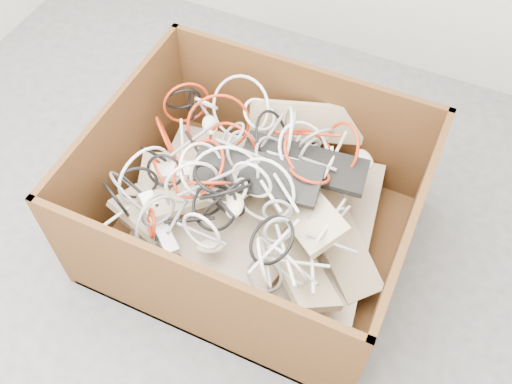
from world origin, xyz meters
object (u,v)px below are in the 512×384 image
at_px(vga_plug, 337,225).
at_px(cardboard_box, 250,218).
at_px(power_strip_right, 158,223).
at_px(power_strip_left, 192,171).

bearing_deg(vga_plug, cardboard_box, -141.05).
bearing_deg(power_strip_right, power_strip_left, 125.18).
distance_m(cardboard_box, power_strip_right, 0.39).
height_order(cardboard_box, power_strip_right, cardboard_box).
height_order(power_strip_left, power_strip_right, power_strip_left).
bearing_deg(power_strip_right, cardboard_box, 85.45).
height_order(power_strip_right, vga_plug, vga_plug).
bearing_deg(power_strip_left, vga_plug, -18.90).
relative_size(power_strip_left, power_strip_right, 1.28).
distance_m(cardboard_box, power_strip_left, 0.30).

